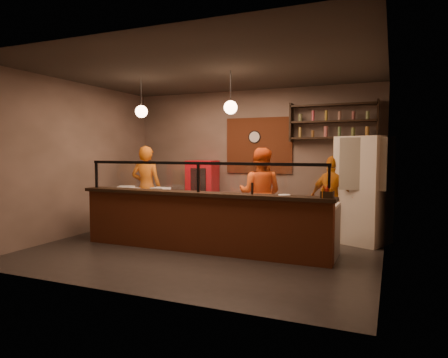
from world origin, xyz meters
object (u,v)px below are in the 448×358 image
at_px(fridge, 363,190).
at_px(condiment_caddy, 327,195).
at_px(red_cooler, 203,192).
at_px(pizza_dough, 225,199).
at_px(cook_right, 333,199).
at_px(cook_mid, 260,194).
at_px(wall_clock, 255,137).
at_px(pepper_mill, 252,188).
at_px(cook_left, 146,187).

bearing_deg(fridge, condiment_caddy, -79.02).
bearing_deg(fridge, red_cooler, -166.07).
bearing_deg(pizza_dough, cook_right, 36.20).
bearing_deg(pizza_dough, cook_mid, 70.55).
xyz_separation_m(cook_right, condiment_caddy, (0.15, -1.75, 0.27)).
bearing_deg(pizza_dough, wall_clock, 95.36).
distance_m(cook_right, pizza_dough, 2.15).
height_order(wall_clock, pizza_dough, wall_clock).
bearing_deg(wall_clock, red_cooler, -165.67).
relative_size(red_cooler, pizza_dough, 3.37).
height_order(pizza_dough, pepper_mill, pepper_mill).
relative_size(cook_mid, red_cooler, 1.19).
height_order(cook_right, condiment_caddy, cook_right).
relative_size(wall_clock, pizza_dough, 0.65).
xyz_separation_m(red_cooler, condiment_caddy, (3.31, -2.48, 0.34)).
bearing_deg(wall_clock, pepper_mill, -72.20).
bearing_deg(cook_left, condiment_caddy, 148.88).
bearing_deg(pepper_mill, cook_mid, 102.56).
bearing_deg(cook_left, cook_mid, 167.88).
height_order(cook_mid, fridge, fridge).
relative_size(pizza_dough, condiment_caddy, 2.45).
height_order(wall_clock, cook_mid, wall_clock).
xyz_separation_m(cook_left, red_cooler, (0.94, 1.00, -0.17)).
bearing_deg(cook_left, pizza_dough, 145.27).
bearing_deg(cook_right, pepper_mill, 81.88).
relative_size(cook_right, pepper_mill, 8.70).
bearing_deg(condiment_caddy, fridge, 78.04).
xyz_separation_m(cook_left, cook_mid, (2.71, -0.01, -0.03)).
bearing_deg(pizza_dough, cook_left, 157.22).
xyz_separation_m(cook_left, cook_right, (4.10, 0.27, -0.10)).
height_order(cook_left, cook_mid, cook_left).
distance_m(wall_clock, pizza_dough, 2.60).
relative_size(cook_left, pepper_mill, 9.76).
bearing_deg(cook_right, cook_left, 27.53).
xyz_separation_m(wall_clock, cook_left, (-2.15, -1.31, -1.16)).
bearing_deg(pizza_dough, pepper_mill, -33.95).
xyz_separation_m(wall_clock, cook_right, (1.95, -1.03, -1.26)).
height_order(wall_clock, red_cooler, wall_clock).
xyz_separation_m(cook_right, pepper_mill, (-1.07, -1.72, 0.32)).
bearing_deg(wall_clock, pizza_dough, -84.64).
distance_m(fridge, condiment_caddy, 1.93).
distance_m(cook_right, pepper_mill, 2.05).
bearing_deg(cook_left, fridge, 173.11).
distance_m(pizza_dough, pepper_mill, 0.84).
distance_m(fridge, pizza_dough, 2.68).
distance_m(wall_clock, cook_mid, 1.86).
xyz_separation_m(cook_mid, fridge, (1.94, 0.42, 0.11)).
bearing_deg(cook_right, wall_clock, -4.27).
height_order(fridge, pepper_mill, fridge).
height_order(cook_right, pizza_dough, cook_right).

